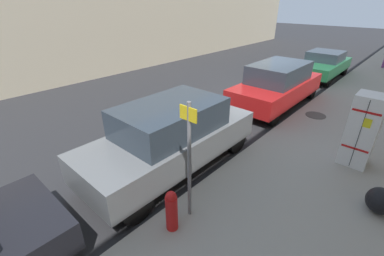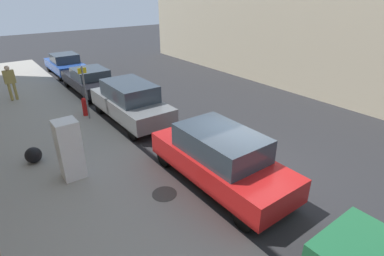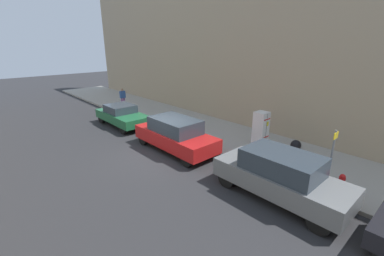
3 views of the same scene
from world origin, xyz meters
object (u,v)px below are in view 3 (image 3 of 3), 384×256
object	(u,v)px
discarded_refrigerator	(261,129)
pedestrian_standing_near	(123,96)
fire_hydrant	(341,185)
parked_sedan_green	(122,115)
parked_suv_red	(175,134)
street_sign_post	(331,157)
trash_bag	(296,145)
parked_suv_gray	(280,175)

from	to	relation	value
discarded_refrigerator	pedestrian_standing_near	world-z (taller)	discarded_refrigerator
fire_hydrant	parked_sedan_green	distance (m)	13.23
parked_suv_red	fire_hydrant	bearing A→B (deg)	101.87
street_sign_post	parked_sedan_green	xyz separation A→B (m)	(1.56, -12.66, -0.73)
fire_hydrant	pedestrian_standing_near	bearing A→B (deg)	-92.73
pedestrian_standing_near	parked_sedan_green	size ratio (longest dim) A/B	0.36
pedestrian_standing_near	parked_sedan_green	bearing A→B (deg)	-102.90
trash_bag	street_sign_post	bearing A→B (deg)	42.90
street_sign_post	trash_bag	world-z (taller)	street_sign_post
trash_bag	parked_suv_gray	bearing A→B (deg)	19.38
fire_hydrant	pedestrian_standing_near	world-z (taller)	pedestrian_standing_near
discarded_refrigerator	parked_suv_gray	bearing A→B (deg)	41.73
street_sign_post	trash_bag	xyz separation A→B (m)	(-2.75, -2.56, -1.06)
street_sign_post	parked_suv_red	world-z (taller)	street_sign_post
street_sign_post	pedestrian_standing_near	distance (m)	17.04
pedestrian_standing_near	parked_suv_gray	world-z (taller)	parked_suv_gray
discarded_refrigerator	trash_bag	size ratio (longest dim) A/B	3.48
parked_suv_gray	street_sign_post	bearing A→B (deg)	146.32
discarded_refrigerator	parked_suv_gray	distance (m)	4.69
street_sign_post	parked_sedan_green	world-z (taller)	street_sign_post
fire_hydrant	trash_bag	bearing A→B (deg)	-132.24
parked_sedan_green	parked_suv_gray	world-z (taller)	parked_suv_gray
discarded_refrigerator	parked_sedan_green	xyz separation A→B (m)	(3.50, -8.50, -0.33)
fire_hydrant	parked_suv_red	distance (m)	7.60
street_sign_post	pedestrian_standing_near	xyz separation A→B (m)	(-0.83, -17.02, -0.43)
discarded_refrigerator	parked_suv_gray	size ratio (longest dim) A/B	0.39
street_sign_post	fire_hydrant	world-z (taller)	street_sign_post
trash_bag	pedestrian_standing_near	world-z (taller)	pedestrian_standing_near
discarded_refrigerator	street_sign_post	distance (m)	4.61
street_sign_post	parked_suv_gray	distance (m)	1.96
trash_bag	parked_suv_red	distance (m)	6.18
pedestrian_standing_near	parked_sedan_green	distance (m)	4.97
parked_sedan_green	fire_hydrant	bearing A→B (deg)	96.78
fire_hydrant	parked_suv_gray	bearing A→B (deg)	-44.11
pedestrian_standing_near	parked_suv_gray	xyz separation A→B (m)	(2.39, 15.97, -0.13)
trash_bag	parked_sedan_green	distance (m)	10.99
discarded_refrigerator	fire_hydrant	xyz separation A→B (m)	(1.94, 4.64, -0.49)
fire_hydrant	parked_sedan_green	world-z (taller)	parked_sedan_green
pedestrian_standing_near	parked_suv_red	bearing A→B (deg)	-87.46
trash_bag	parked_suv_red	world-z (taller)	parked_suv_red
discarded_refrigerator	parked_sedan_green	distance (m)	9.20
trash_bag	pedestrian_standing_near	bearing A→B (deg)	-82.44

